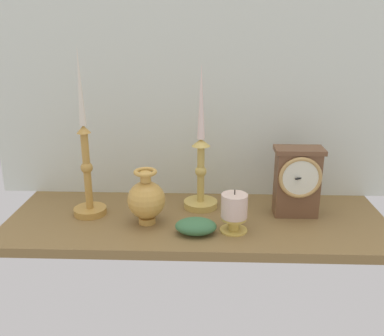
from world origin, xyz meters
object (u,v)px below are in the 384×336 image
at_px(mantel_clock, 297,181).
at_px(candlestick_tall_center, 201,167).
at_px(candlestick_tall_left, 87,169).
at_px(brass_vase_bulbous, 146,199).
at_px(pillar_candle_front, 234,211).

xyz_separation_m(mantel_clock, candlestick_tall_center, (-0.26, 0.04, 0.02)).
distance_m(candlestick_tall_left, candlestick_tall_center, 0.30).
height_order(mantel_clock, candlestick_tall_center, candlestick_tall_center).
bearing_deg(candlestick_tall_center, candlestick_tall_left, -168.98).
bearing_deg(brass_vase_bulbous, pillar_candle_front, -9.35).
bearing_deg(candlestick_tall_left, pillar_candle_front, -12.70).
distance_m(brass_vase_bulbous, pillar_candle_front, 0.22).
bearing_deg(pillar_candle_front, brass_vase_bulbous, 170.65).
distance_m(mantel_clock, candlestick_tall_center, 0.26).
xyz_separation_m(candlestick_tall_center, pillar_candle_front, (0.08, -0.14, -0.06)).
xyz_separation_m(mantel_clock, brass_vase_bulbous, (-0.39, -0.07, -0.03)).
bearing_deg(mantel_clock, brass_vase_bulbous, -170.39).
bearing_deg(candlestick_tall_center, pillar_candle_front, -59.62).
bearing_deg(brass_vase_bulbous, candlestick_tall_center, 38.33).
height_order(candlestick_tall_center, brass_vase_bulbous, candlestick_tall_center).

